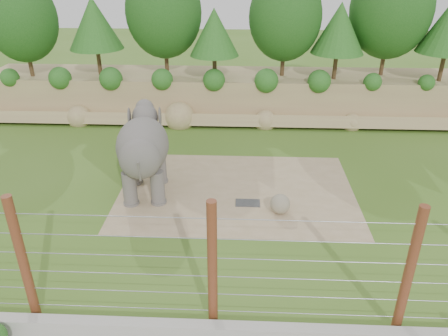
{
  "coord_description": "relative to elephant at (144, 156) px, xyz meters",
  "views": [
    {
      "loc": [
        0.71,
        -13.38,
        9.38
      ],
      "look_at": [
        0.0,
        2.0,
        1.6
      ],
      "focal_mm": 35.0,
      "sensor_mm": 36.0,
      "label": 1
    }
  ],
  "objects": [
    {
      "name": "ground",
      "position": [
        3.34,
        -2.68,
        -1.72
      ],
      "size": [
        90.0,
        90.0,
        0.0
      ],
      "primitive_type": "plane",
      "color": "#436B1D",
      "rests_on": "ground"
    },
    {
      "name": "elephant",
      "position": [
        0.0,
        0.0,
        0.0
      ],
      "size": [
        2.34,
        4.44,
        3.43
      ],
      "primitive_type": null,
      "rotation": [
        0.0,
        0.0,
        0.13
      ],
      "color": "#5C5552",
      "rests_on": "ground"
    },
    {
      "name": "stone_ball",
      "position": [
        5.58,
        -1.36,
        -1.3
      ],
      "size": [
        0.79,
        0.79,
        0.79
      ],
      "primitive_type": "sphere",
      "color": "gray",
      "rests_on": "dirt_patch"
    },
    {
      "name": "dirt_patch",
      "position": [
        3.84,
        0.32,
        -1.71
      ],
      "size": [
        10.0,
        7.0,
        0.02
      ],
      "primitive_type": "cube",
      "color": "tan",
      "rests_on": "ground"
    },
    {
      "name": "back_embankment",
      "position": [
        3.93,
        10.0,
        2.25
      ],
      "size": [
        30.0,
        5.52,
        8.77
      ],
      "color": "#A0825D",
      "rests_on": "ground"
    },
    {
      "name": "drain_grate",
      "position": [
        4.32,
        -0.71,
        -1.68
      ],
      "size": [
        1.0,
        0.6,
        0.03
      ],
      "primitive_type": "cube",
      "color": "#262628",
      "rests_on": "dirt_patch"
    },
    {
      "name": "barrier_fence",
      "position": [
        3.34,
        -7.18,
        0.28
      ],
      "size": [
        20.26,
        0.26,
        4.0
      ],
      "color": "#5F2D17",
      "rests_on": "ground"
    },
    {
      "name": "retaining_wall",
      "position": [
        3.34,
        -7.68,
        -1.47
      ],
      "size": [
        26.0,
        0.35,
        0.5
      ],
      "primitive_type": "cube",
      "color": "#A9A79D",
      "rests_on": "ground"
    }
  ]
}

